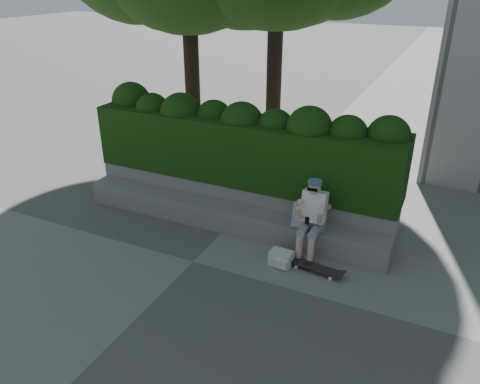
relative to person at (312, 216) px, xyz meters
The scene contains 8 objects.
ground 2.14m from the person, 147.79° to the right, with size 80.00×80.00×0.00m, color slate.
bench_ledge 1.79m from the person, behind, with size 6.00×0.45×0.45m, color gray.
planter_wall 1.86m from the person, 158.84° to the left, with size 6.00×0.50×0.75m, color gray.
hedge 2.00m from the person, 152.54° to the left, with size 6.00×1.00×1.20m, color black.
person is the anchor object (origin of this frame).
skateboard 0.85m from the person, 62.25° to the right, with size 0.87×0.31×0.09m.
backpack_plaid 0.23m from the person, 157.62° to the left, with size 0.30×0.16×0.44m, color silver.
backpack_ground 0.87m from the person, 124.19° to the right, with size 0.37×0.26×0.24m, color silver.
Camera 1 is at (3.54, -5.61, 4.42)m, focal length 35.00 mm.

